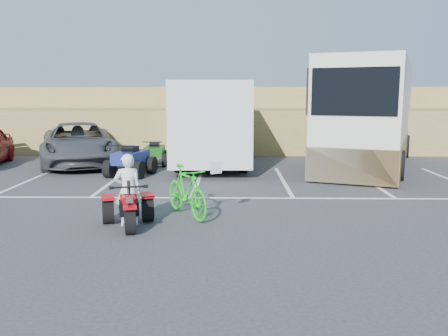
{
  "coord_description": "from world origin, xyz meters",
  "views": [
    {
      "loc": [
        1.09,
        -9.89,
        2.74
      ],
      "look_at": [
        0.89,
        1.18,
        1.0
      ],
      "focal_mm": 38.0,
      "sensor_mm": 36.0,
      "label": 1
    }
  ],
  "objects_px": {
    "rider": "(128,190)",
    "rv_motorhome": "(371,121)",
    "red_trike_atv": "(129,227)",
    "green_dirt_bike": "(186,191)",
    "cargo_trailer": "(212,121)",
    "quad_atv_green": "(155,165)",
    "grey_pickup": "(79,144)",
    "quad_atv_blue": "(131,175)"
  },
  "relations": [
    {
      "from": "red_trike_atv",
      "to": "grey_pickup",
      "type": "height_order",
      "value": "grey_pickup"
    },
    {
      "from": "rider",
      "to": "cargo_trailer",
      "type": "xyz_separation_m",
      "value": [
        1.37,
        8.54,
        0.95
      ]
    },
    {
      "from": "grey_pickup",
      "to": "cargo_trailer",
      "type": "xyz_separation_m",
      "value": [
        5.21,
        -0.12,
        0.9
      ]
    },
    {
      "from": "green_dirt_bike",
      "to": "quad_atv_green",
      "type": "relative_size",
      "value": 1.27
    },
    {
      "from": "green_dirt_bike",
      "to": "cargo_trailer",
      "type": "height_order",
      "value": "cargo_trailer"
    },
    {
      "from": "quad_atv_blue",
      "to": "grey_pickup",
      "type": "bearing_deg",
      "value": 147.41
    },
    {
      "from": "rider",
      "to": "green_dirt_bike",
      "type": "bearing_deg",
      "value": -160.91
    },
    {
      "from": "red_trike_atv",
      "to": "cargo_trailer",
      "type": "relative_size",
      "value": 0.22
    },
    {
      "from": "grey_pickup",
      "to": "quad_atv_blue",
      "type": "relative_size",
      "value": 3.43
    },
    {
      "from": "rider",
      "to": "rv_motorhome",
      "type": "relative_size",
      "value": 0.14
    },
    {
      "from": "grey_pickup",
      "to": "quad_atv_green",
      "type": "relative_size",
      "value": 3.87
    },
    {
      "from": "cargo_trailer",
      "to": "red_trike_atv",
      "type": "bearing_deg",
      "value": -100.39
    },
    {
      "from": "grey_pickup",
      "to": "rider",
      "type": "bearing_deg",
      "value": -85.57
    },
    {
      "from": "green_dirt_bike",
      "to": "red_trike_atv",
      "type": "bearing_deg",
      "value": -171.56
    },
    {
      "from": "red_trike_atv",
      "to": "green_dirt_bike",
      "type": "bearing_deg",
      "value": 24.78
    },
    {
      "from": "rider",
      "to": "quad_atv_blue",
      "type": "xyz_separation_m",
      "value": [
        -1.26,
        6.12,
        -0.76
      ]
    },
    {
      "from": "quad_atv_blue",
      "to": "cargo_trailer",
      "type": "bearing_deg",
      "value": 54.65
    },
    {
      "from": "grey_pickup",
      "to": "cargo_trailer",
      "type": "distance_m",
      "value": 5.29
    },
    {
      "from": "rider",
      "to": "grey_pickup",
      "type": "bearing_deg",
      "value": -80.79
    },
    {
      "from": "red_trike_atv",
      "to": "rv_motorhome",
      "type": "bearing_deg",
      "value": 36.64
    },
    {
      "from": "green_dirt_bike",
      "to": "rv_motorhome",
      "type": "height_order",
      "value": "rv_motorhome"
    },
    {
      "from": "red_trike_atv",
      "to": "green_dirt_bike",
      "type": "xyz_separation_m",
      "value": [
        1.11,
        0.91,
        0.58
      ]
    },
    {
      "from": "red_trike_atv",
      "to": "cargo_trailer",
      "type": "distance_m",
      "value": 8.95
    },
    {
      "from": "rv_motorhome",
      "to": "quad_atv_green",
      "type": "distance_m",
      "value": 8.72
    },
    {
      "from": "red_trike_atv",
      "to": "rider",
      "type": "xyz_separation_m",
      "value": [
        -0.04,
        0.15,
        0.76
      ]
    },
    {
      "from": "green_dirt_bike",
      "to": "cargo_trailer",
      "type": "bearing_deg",
      "value": 57.3
    },
    {
      "from": "rv_motorhome",
      "to": "quad_atv_green",
      "type": "height_order",
      "value": "rv_motorhome"
    },
    {
      "from": "green_dirt_bike",
      "to": "cargo_trailer",
      "type": "distance_m",
      "value": 7.86
    },
    {
      "from": "rider",
      "to": "quad_atv_green",
      "type": "distance_m",
      "value": 8.6
    },
    {
      "from": "rider",
      "to": "cargo_trailer",
      "type": "bearing_deg",
      "value": -113.81
    },
    {
      "from": "cargo_trailer",
      "to": "rv_motorhome",
      "type": "relative_size",
      "value": 0.62
    },
    {
      "from": "rv_motorhome",
      "to": "quad_atv_green",
      "type": "relative_size",
      "value": 7.33
    },
    {
      "from": "red_trike_atv",
      "to": "quad_atv_green",
      "type": "bearing_deg",
      "value": 81.12
    },
    {
      "from": "green_dirt_bike",
      "to": "quad_atv_blue",
      "type": "xyz_separation_m",
      "value": [
        -2.4,
        5.35,
        -0.58
      ]
    },
    {
      "from": "rv_motorhome",
      "to": "green_dirt_bike",
      "type": "bearing_deg",
      "value": -105.7
    },
    {
      "from": "red_trike_atv",
      "to": "quad_atv_green",
      "type": "distance_m",
      "value": 8.72
    },
    {
      "from": "quad_atv_green",
      "to": "cargo_trailer",
      "type": "bearing_deg",
      "value": -2.74
    },
    {
      "from": "grey_pickup",
      "to": "quad_atv_blue",
      "type": "bearing_deg",
      "value": -64.01
    },
    {
      "from": "rider",
      "to": "cargo_trailer",
      "type": "distance_m",
      "value": 8.7
    },
    {
      "from": "rider",
      "to": "rv_motorhome",
      "type": "height_order",
      "value": "rv_motorhome"
    },
    {
      "from": "red_trike_atv",
      "to": "quad_atv_green",
      "type": "height_order",
      "value": "quad_atv_green"
    },
    {
      "from": "cargo_trailer",
      "to": "quad_atv_blue",
      "type": "xyz_separation_m",
      "value": [
        -2.63,
        -2.42,
        -1.71
      ]
    }
  ]
}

